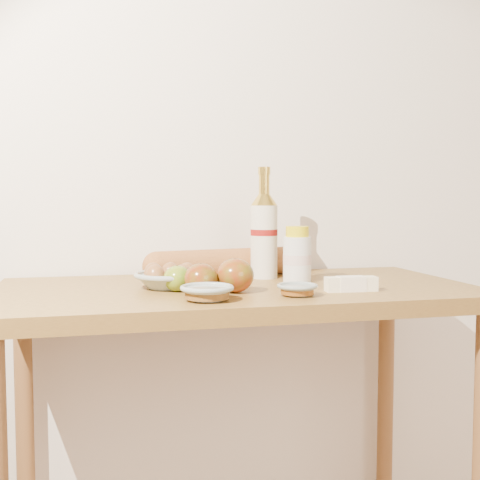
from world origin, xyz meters
name	(u,v)px	position (x,y,z in m)	size (l,w,h in m)	color
back_wall	(212,140)	(0.00, 1.51, 1.30)	(3.50, 0.02, 2.60)	silver
table	(237,334)	(0.00, 1.18, 0.78)	(1.20, 0.60, 0.90)	olive
bourbon_bottle	(264,233)	(0.11, 1.32, 1.03)	(0.08, 0.08, 0.31)	beige
cream_bottle	(297,256)	(0.17, 1.22, 0.97)	(0.09, 0.09, 0.15)	silver
egg_bowl	(169,278)	(-0.17, 1.19, 0.93)	(0.21, 0.21, 0.06)	gray
baguette	(225,263)	(0.01, 1.36, 0.94)	(0.49, 0.17, 0.08)	#B67137
apple_yellowgreen	(177,279)	(-0.16, 1.13, 0.93)	(0.07, 0.07, 0.06)	olive
apple_redgreen_front	(201,279)	(-0.11, 1.08, 0.94)	(0.08, 0.08, 0.07)	maroon
apple_redgreen_right	(235,276)	(-0.03, 1.08, 0.94)	(0.11, 0.11, 0.08)	#94080D
sugar_bowl	(207,293)	(-0.11, 0.98, 0.92)	(0.15, 0.15, 0.03)	#929F9A
syrup_bowl	(297,289)	(0.10, 1.00, 0.91)	(0.10, 0.10, 0.03)	gray
butter_stick	(351,284)	(0.25, 1.03, 0.92)	(0.13, 0.04, 0.04)	#F6EBBF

